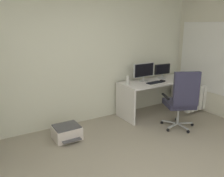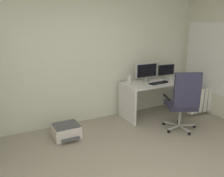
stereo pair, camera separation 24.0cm
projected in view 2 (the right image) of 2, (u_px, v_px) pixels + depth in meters
name	position (u px, v px, depth m)	size (l,w,h in m)	color
wall_back	(72.00, 55.00, 4.42)	(5.56, 0.10, 2.68)	silver
window_pane	(214.00, 58.00, 4.93)	(0.01, 1.38, 1.39)	white
window_frame	(213.00, 58.00, 4.92)	(0.02, 1.46, 1.47)	white
desk	(159.00, 89.00, 5.04)	(1.66, 0.68, 0.73)	white
monitor_main	(146.00, 71.00, 4.91)	(0.52, 0.18, 0.38)	#B2B5B7
monitor_secondary	(166.00, 71.00, 5.16)	(0.40, 0.18, 0.32)	#B2B5B7
keyboard	(157.00, 83.00, 4.79)	(0.34, 0.13, 0.02)	black
computer_mouse	(165.00, 82.00, 4.89)	(0.06, 0.10, 0.03)	black
desktop_speaker	(129.00, 80.00, 4.71)	(0.07, 0.07, 0.17)	silver
office_chair	(183.00, 100.00, 4.18)	(0.66, 0.69, 1.13)	#B7BABC
printer	(66.00, 131.00, 4.07)	(0.45, 0.47, 0.24)	silver
radiator	(206.00, 99.00, 5.12)	(0.93, 0.10, 0.53)	white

